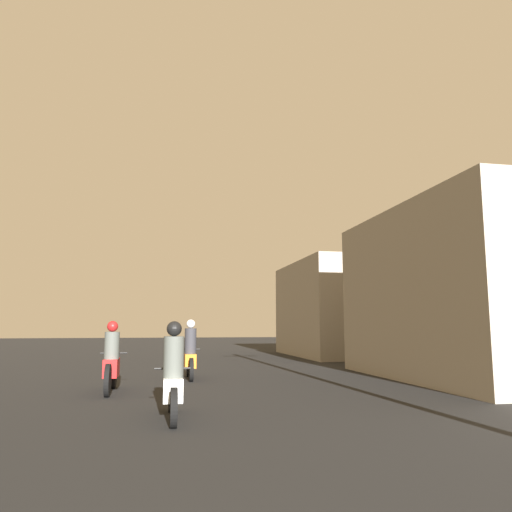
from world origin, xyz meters
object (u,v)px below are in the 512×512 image
object	(u,v)px
motorcycle_orange	(190,355)
building_right_near	(474,293)
motorcycle_white	(173,379)
motorcycle_red	(111,363)
building_right_far	(345,309)

from	to	relation	value
motorcycle_orange	building_right_near	bearing A→B (deg)	-18.21
motorcycle_white	motorcycle_orange	xyz separation A→B (m)	(0.61, 5.86, 0.03)
motorcycle_white	motorcycle_orange	world-z (taller)	motorcycle_orange
motorcycle_red	motorcycle_orange	xyz separation A→B (m)	(1.86, 2.46, 0.02)
motorcycle_red	building_right_far	distance (m)	15.38
building_right_near	building_right_far	xyz separation A→B (m)	(0.31, 10.75, -0.10)
motorcycle_red	motorcycle_white	bearing A→B (deg)	-60.30
building_right_far	building_right_near	bearing A→B (deg)	-91.65
motorcycle_red	building_right_near	bearing A→B (deg)	14.82
motorcycle_white	building_right_near	size ratio (longest dim) A/B	0.25
motorcycle_white	motorcycle_orange	size ratio (longest dim) A/B	1.04
motorcycle_white	building_right_near	xyz separation A→B (m)	(8.33, 4.31, 1.71)
motorcycle_red	building_right_far	size ratio (longest dim) A/B	0.27
building_right_near	building_right_far	world-z (taller)	building_right_near
motorcycle_white	motorcycle_red	distance (m)	3.63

